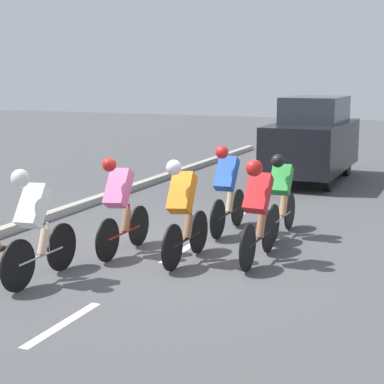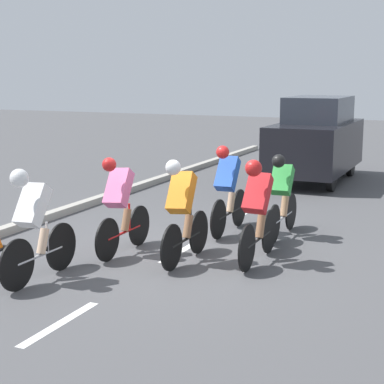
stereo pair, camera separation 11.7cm
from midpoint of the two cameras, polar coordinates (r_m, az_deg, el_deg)
ground_plane at (r=9.95m, az=-0.75°, el=-5.36°), size 60.00×60.00×0.00m
lane_stripe_near at (r=7.36m, az=-11.20°, el=-11.38°), size 0.12×1.40×0.01m
lane_stripe_mid at (r=10.00m, az=-0.61°, el=-5.27°), size 0.12×1.40×0.01m
lane_stripe_far at (r=12.89m, az=5.29°, el=-1.70°), size 0.12×1.40×0.01m
curb at (r=11.64m, az=-15.13°, el=-3.03°), size 0.20×26.60×0.14m
cyclist_green at (r=10.79m, az=8.32°, el=-0.10°), size 0.33×1.68×1.43m
cyclist_red at (r=9.24m, az=6.21°, el=-1.41°), size 0.33×1.71×1.55m
cyclist_pink at (r=9.72m, az=-6.07°, el=-1.00°), size 0.36×1.62×1.52m
cyclist_orange at (r=9.21m, az=-0.49°, el=-1.47°), size 0.37×1.63×1.54m
cyclist_blue at (r=10.95m, az=3.50°, el=0.44°), size 0.33×1.69×1.55m
cyclist_white at (r=8.60m, az=-13.50°, el=-2.54°), size 0.34×1.63×1.55m
support_car at (r=16.58m, az=11.19°, el=4.61°), size 1.70×3.99×2.14m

